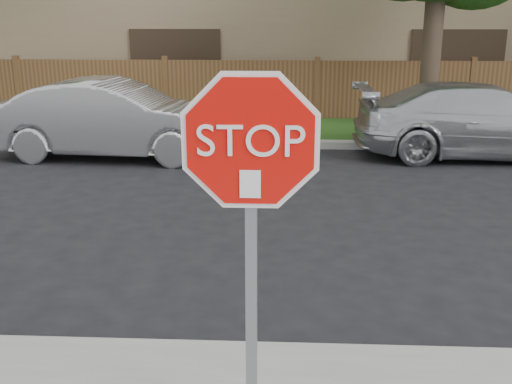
{
  "coord_description": "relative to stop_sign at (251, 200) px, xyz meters",
  "views": [
    {
      "loc": [
        -0.83,
        -4.51,
        2.78
      ],
      "look_at": [
        -1.01,
        -0.9,
        1.7
      ],
      "focal_mm": 42.0,
      "sensor_mm": 36.0,
      "label": 1
    }
  ],
  "objects": [
    {
      "name": "grass_strip",
      "position": [
        1.01,
        11.28,
        -1.77
      ],
      "size": [
        70.0,
        3.0,
        0.12
      ],
      "primitive_type": "cube",
      "color": "#1E4714",
      "rests_on": "ground"
    },
    {
      "name": "stop_sign",
      "position": [
        0.0,
        0.0,
        0.0
      ],
      "size": [
        1.01,
        0.13,
        2.55
      ],
      "color": "gray",
      "rests_on": "sidewalk_near"
    },
    {
      "name": "sedan_right",
      "position": [
        4.1,
        8.97,
        -1.1
      ],
      "size": [
        5.05,
        2.06,
        1.46
      ],
      "primitive_type": "imported",
      "rotation": [
        0.0,
        0.0,
        1.57
      ],
      "color": "silver",
      "rests_on": "ground"
    },
    {
      "name": "far_curb",
      "position": [
        1.01,
        9.63,
        -1.75
      ],
      "size": [
        70.0,
        0.3,
        0.15
      ],
      "primitive_type": "cube",
      "color": "gray",
      "rests_on": "ground"
    },
    {
      "name": "fence",
      "position": [
        1.01,
        12.88,
        -1.03
      ],
      "size": [
        70.0,
        0.12,
        1.6
      ],
      "primitive_type": "cube",
      "color": "#57341E",
      "rests_on": "ground"
    },
    {
      "name": "ground",
      "position": [
        1.01,
        1.48,
        -1.83
      ],
      "size": [
        90.0,
        90.0,
        0.0
      ],
      "primitive_type": "plane",
      "color": "black",
      "rests_on": "ground"
    },
    {
      "name": "sedan_left",
      "position": [
        -3.19,
        8.55,
        -1.06
      ],
      "size": [
        4.77,
        1.93,
        1.54
      ],
      "primitive_type": "imported",
      "rotation": [
        0.0,
        0.0,
        1.51
      ],
      "color": "#B2B2B7",
      "rests_on": "ground"
    }
  ]
}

